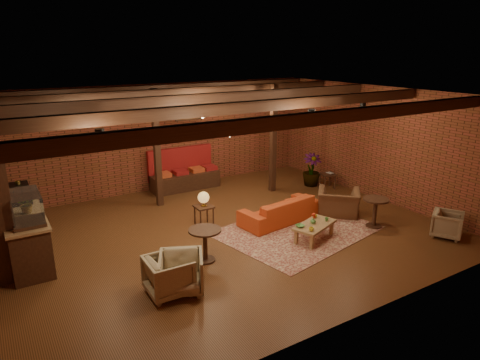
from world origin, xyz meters
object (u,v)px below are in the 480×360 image
side_table_lamp (204,200)px  armchair_a (169,274)px  round_table_left (205,240)px  armchair_b (181,271)px  armchair_far (448,223)px  side_table_book (328,175)px  plant_tall (313,138)px  armchair_right (339,198)px  sofa (280,210)px  round_table_right (375,208)px  coffee_table (314,226)px

side_table_lamp → armchair_a: (-1.89, -2.39, -0.28)m
round_table_left → armchair_b: (-0.88, -0.80, -0.08)m
side_table_lamp → round_table_left: 1.82m
armchair_a → armchair_far: armchair_a is taller
side_table_book → plant_tall: plant_tall is taller
round_table_left → side_table_book: size_ratio=1.34×
armchair_right → armchair_far: (1.19, -2.31, -0.13)m
armchair_b → plant_tall: (6.04, 3.56, 1.15)m
round_table_left → armchair_right: (4.12, 0.46, -0.02)m
side_table_lamp → armchair_far: size_ratio=1.34×
sofa → armchair_a: (-3.65, -1.66, 0.08)m
side_table_lamp → round_table_left: side_table_lamp is taller
armchair_a → side_table_book: size_ratio=1.49×
round_table_right → round_table_left: bearing=172.3°
armchair_right → side_table_lamp: bearing=24.4°
side_table_lamp → armchair_b: size_ratio=1.12×
armchair_a → side_table_book: 7.18m
round_table_left → side_table_book: (5.41, 2.28, -0.03)m
side_table_lamp → armchair_b: (-1.67, -2.43, -0.28)m
armchair_b → round_table_right: bearing=26.7°
coffee_table → round_table_right: bearing=-6.7°
armchair_a → side_table_lamp: bearing=-37.4°
side_table_lamp → side_table_book: 4.67m
sofa → plant_tall: size_ratio=0.69×
round_table_left → coffee_table: bearing=-8.4°
round_table_left → side_table_lamp: bearing=64.1°
coffee_table → armchair_b: bearing=-173.1°
coffee_table → side_table_lamp: size_ratio=1.40×
sofa → armchair_right: 1.63m
sofa → armchair_right: armchair_right is taller
sofa → round_table_left: (-2.55, -0.90, 0.16)m
armchair_a → armchair_b: bearing=-98.4°
round_table_right → armchair_far: round_table_right is taller
side_table_book → plant_tall: (-0.24, 0.48, 1.10)m
coffee_table → armchair_far: armchair_far is taller
round_table_left → armchair_far: bearing=-19.2°
armchair_a → armchair_right: size_ratio=0.74×
round_table_right → armchair_far: (1.00, -1.26, -0.16)m
coffee_table → side_table_lamp: side_table_lamp is taller
side_table_book → sofa: bearing=-154.2°
armchair_right → round_table_left: bearing=50.2°
armchair_a → round_table_right: (5.41, 0.18, 0.10)m
armchair_far → plant_tall: (-0.15, 4.61, 1.21)m
side_table_lamp → armchair_b: 2.96m
side_table_lamp → armchair_b: side_table_lamp is taller
side_table_lamp → armchair_right: 3.53m
armchair_b → armchair_far: bearing=14.7°
armchair_b → armchair_right: size_ratio=0.75×
sofa → plant_tall: plant_tall is taller
side_table_lamp → side_table_book: size_ratio=1.69×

